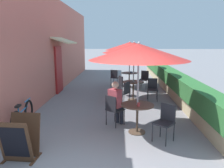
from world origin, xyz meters
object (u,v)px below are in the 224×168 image
object	(u,v)px
cafe_chair_far_right	(144,78)
coffee_cup_near	(139,105)
cafe_chair_mid_back	(123,84)
coffee_cup_far	(131,72)
cafe_chair_far_left	(115,76)
seated_patron_near_right	(116,101)
patio_umbrella_far	(130,46)
patio_umbrella_near	(139,52)
patio_table_far	(129,76)
cafe_chair_mid_right	(153,88)
bicycle_leaning	(23,117)
patio_table_near	(137,111)
cafe_chair_near_left	(165,120)
patio_table_mid	(133,86)
patio_umbrella_mid	(134,48)
cafe_chair_mid_left	(124,91)
cafe_chair_near_right	(113,108)
menu_board	(20,139)

from	to	relation	value
cafe_chair_far_right	coffee_cup_near	bearing A→B (deg)	104.96
cafe_chair_mid_back	coffee_cup_far	xyz separation A→B (m)	(0.42, 1.65, 0.28)
cafe_chair_far_left	seated_patron_near_right	bearing A→B (deg)	-65.71
seated_patron_near_right	patio_umbrella_far	world-z (taller)	patio_umbrella_far
patio_umbrella_near	patio_table_far	world-z (taller)	patio_umbrella_near
patio_umbrella_near	cafe_chair_mid_right	distance (m)	3.62
coffee_cup_near	coffee_cup_far	world-z (taller)	same
bicycle_leaning	coffee_cup_near	bearing A→B (deg)	-10.81
patio_table_near	patio_umbrella_near	world-z (taller)	patio_umbrella_near
cafe_chair_near_left	coffee_cup_near	distance (m)	0.73
patio_table_mid	coffee_cup_far	distance (m)	2.32
cafe_chair_far_right	bicycle_leaning	xyz separation A→B (m)	(-3.81, -5.23, -0.17)
cafe_chair_far_left	cafe_chair_far_right	size ratio (longest dim) A/B	1.00
cafe_chair_near_left	patio_umbrella_mid	xyz separation A→B (m)	(-0.53, 3.58, 1.56)
cafe_chair_mid_left	patio_table_far	bearing A→B (deg)	28.80
patio_umbrella_near	patio_umbrella_far	xyz separation A→B (m)	(0.03, 5.59, 0.00)
coffee_cup_near	cafe_chair_mid_right	world-z (taller)	cafe_chair_mid_right
cafe_chair_near_right	menu_board	world-z (taller)	menu_board
seated_patron_near_right	cafe_chair_far_right	bearing A→B (deg)	115.83
cafe_chair_far_right	coffee_cup_far	bearing A→B (deg)	15.51
patio_umbrella_near	cafe_chair_far_left	bearing A→B (deg)	96.83
patio_umbrella_near	seated_patron_near_right	distance (m)	1.58
cafe_chair_mid_right	cafe_chair_far_left	distance (m)	3.07
patio_table_far	cafe_chair_far_left	xyz separation A→B (m)	(-0.73, 0.22, -0.05)
patio_umbrella_near	patio_umbrella_mid	bearing A→B (deg)	88.38
patio_table_near	cafe_chair_near_right	world-z (taller)	cafe_chair_near_right
patio_table_mid	cafe_chair_mid_left	size ratio (longest dim) A/B	0.96
patio_table_far	patio_umbrella_far	bearing A→B (deg)	180.00
cafe_chair_near_right	bicycle_leaning	distance (m)	2.45
cafe_chair_near_right	coffee_cup_near	bearing A→B (deg)	-2.15
patio_table_near	cafe_chair_mid_right	xyz separation A→B (m)	(0.85, 3.16, -0.05)
patio_table_far	bicycle_leaning	world-z (taller)	patio_table_far
cafe_chair_mid_left	patio_table_far	xyz separation A→B (m)	(0.31, 3.11, 0.05)
patio_umbrella_near	cafe_chair_near_left	world-z (taller)	patio_umbrella_near
patio_umbrella_near	seated_patron_near_right	xyz separation A→B (m)	(-0.55, 0.53, -1.39)
coffee_cup_near	patio_umbrella_near	bearing A→B (deg)	95.20
seated_patron_near_right	patio_table_mid	size ratio (longest dim) A/B	1.49
patio_umbrella_near	bicycle_leaning	distance (m)	3.50
seated_patron_near_right	bicycle_leaning	bearing A→B (deg)	-130.05
patio_umbrella_far	patio_table_far	bearing A→B (deg)	0.00
patio_table_near	patio_umbrella_far	size ratio (longest dim) A/B	0.34
cafe_chair_mid_back	coffee_cup_far	size ratio (longest dim) A/B	9.67
patio_table_mid	patio_table_far	distance (m)	2.45
patio_umbrella_far	cafe_chair_far_right	size ratio (longest dim) A/B	2.80
patio_umbrella_mid	bicycle_leaning	bearing A→B (deg)	-136.19
cafe_chair_near_right	patio_table_far	distance (m)	5.19
patio_table_near	cafe_chair_mid_back	bearing A→B (deg)	94.62
patio_table_near	coffee_cup_far	xyz separation A→B (m)	(0.11, 5.44, 0.23)
seated_patron_near_right	coffee_cup_near	world-z (taller)	seated_patron_near_right
patio_table_near	bicycle_leaning	bearing A→B (deg)	177.49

